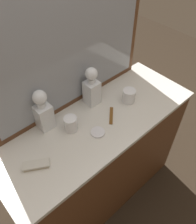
% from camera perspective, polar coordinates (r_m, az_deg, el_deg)
% --- Properties ---
extents(ground_plane, '(6.00, 6.00, 0.00)m').
position_cam_1_polar(ground_plane, '(2.16, 0.00, -18.34)').
color(ground_plane, '#2D2319').
extents(dresser, '(1.31, 0.50, 0.90)m').
position_cam_1_polar(dresser, '(1.77, 0.00, -12.00)').
color(dresser, brown).
rests_on(dresser, ground_plane).
extents(dresser_mirror, '(1.08, 0.03, 0.79)m').
position_cam_1_polar(dresser_mirror, '(1.30, -7.12, 15.28)').
color(dresser_mirror, brown).
rests_on(dresser_mirror, dresser).
extents(crystal_decanter_right, '(0.09, 0.09, 0.27)m').
position_cam_1_polar(crystal_decanter_right, '(1.34, -13.13, -0.30)').
color(crystal_decanter_right, white).
rests_on(crystal_decanter_right, dresser).
extents(crystal_decanter_left, '(0.08, 0.08, 0.26)m').
position_cam_1_polar(crystal_decanter_left, '(1.46, -1.53, 5.50)').
color(crystal_decanter_left, white).
rests_on(crystal_decanter_left, dresser).
extents(crystal_tumbler_far_right, '(0.08, 0.08, 0.09)m').
position_cam_1_polar(crystal_tumbler_far_right, '(1.35, -6.62, -2.99)').
color(crystal_tumbler_far_right, white).
rests_on(crystal_tumbler_far_right, dresser).
extents(crystal_tumbler_left, '(0.08, 0.08, 0.09)m').
position_cam_1_polar(crystal_tumbler_left, '(1.52, 7.39, 3.90)').
color(crystal_tumbler_left, white).
rests_on(crystal_tumbler_left, dresser).
extents(silver_brush_far_left, '(0.14, 0.11, 0.02)m').
position_cam_1_polar(silver_brush_far_left, '(1.25, -14.81, -12.33)').
color(silver_brush_far_left, '#B7A88C').
rests_on(silver_brush_far_left, dresser).
extents(porcelain_dish, '(0.08, 0.08, 0.01)m').
position_cam_1_polar(porcelain_dish, '(1.35, -0.07, -4.95)').
color(porcelain_dish, silver).
rests_on(porcelain_dish, dresser).
extents(tortoiseshell_comb, '(0.12, 0.11, 0.01)m').
position_cam_1_polar(tortoiseshell_comb, '(1.44, 3.23, -0.85)').
color(tortoiseshell_comb, brown).
rests_on(tortoiseshell_comb, dresser).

